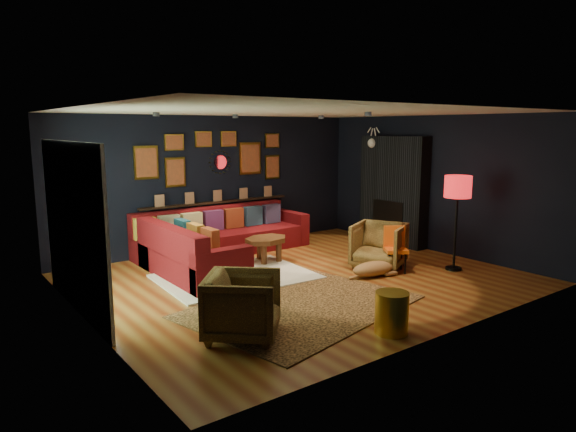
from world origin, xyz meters
TOP-DOWN VIEW (x-y plane):
  - floor at (0.00, 0.00)m, footprint 6.50×6.50m
  - room_walls at (0.00, 0.00)m, footprint 6.50×6.50m
  - sectional at (-0.61, 1.81)m, footprint 3.41×2.69m
  - ledge at (0.00, 2.68)m, footprint 3.20×0.12m
  - gallery_wall at (-0.01, 2.72)m, footprint 3.15×0.04m
  - sunburst_mirror at (0.10, 2.72)m, footprint 0.47×0.16m
  - fireplace at (3.09, 0.90)m, footprint 0.31×1.60m
  - deer_head at (3.14, 1.40)m, footprint 0.50×0.28m
  - sliding_door at (-3.22, 0.60)m, footprint 0.06×2.80m
  - ceiling_spots at (-0.00, 0.80)m, footprint 3.30×2.50m
  - shag_rug at (-0.80, 0.66)m, footprint 2.43×1.83m
  - leopard_rug at (-0.80, -1.03)m, footprint 3.31×2.67m
  - coffee_table at (0.12, 1.15)m, footprint 0.94×0.78m
  - pouf at (-1.07, 1.17)m, footprint 0.57×0.57m
  - armchair_left at (-1.95, -1.43)m, footprint 1.09×1.09m
  - armchair_right at (1.49, -0.26)m, footprint 1.06×1.08m
  - gold_stool at (-0.50, -2.35)m, footprint 0.39×0.39m
  - orange_chair at (1.53, -0.58)m, footprint 0.49×0.49m
  - floor_lamp at (2.40, -1.12)m, footprint 0.44×0.44m
  - dog at (1.00, -0.61)m, footprint 1.10×0.68m

SIDE VIEW (x-z plane):
  - floor at x=0.00m, z-range 0.00..0.00m
  - leopard_rug at x=-0.80m, z-range 0.00..0.02m
  - shag_rug at x=-0.80m, z-range 0.00..0.03m
  - dog at x=1.00m, z-range 0.02..0.34m
  - pouf at x=-1.07m, z-range 0.03..0.40m
  - gold_stool at x=-0.50m, z-range 0.00..0.49m
  - sectional at x=-0.61m, z-range -0.11..0.75m
  - coffee_table at x=0.12m, z-range 0.16..0.58m
  - armchair_left at x=-1.95m, z-range 0.00..0.82m
  - armchair_right at x=1.49m, z-range 0.00..0.85m
  - orange_chair at x=1.53m, z-range 0.06..0.82m
  - ledge at x=0.00m, z-range 0.90..0.94m
  - fireplace at x=3.09m, z-range -0.08..2.12m
  - sliding_door at x=-3.22m, z-range 0.00..2.20m
  - floor_lamp at x=2.40m, z-range 0.54..2.13m
  - room_walls at x=0.00m, z-range -1.66..4.84m
  - sunburst_mirror at x=0.10m, z-range 1.46..1.93m
  - gallery_wall at x=-0.01m, z-range 1.30..2.32m
  - deer_head at x=3.14m, z-range 1.83..2.28m
  - ceiling_spots at x=0.00m, z-range 2.53..2.59m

